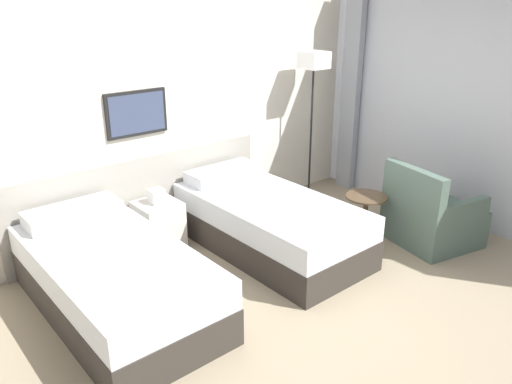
{
  "coord_description": "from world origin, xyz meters",
  "views": [
    {
      "loc": [
        -2.6,
        -2.45,
        2.39
      ],
      "look_at": [
        0.21,
        0.86,
        0.69
      ],
      "focal_mm": 35.0,
      "sensor_mm": 36.0,
      "label": 1
    }
  ],
  "objects_px": {
    "floor_lamp": "(313,73)",
    "side_table": "(365,209)",
    "bed_near_window": "(269,223)",
    "bed_near_door": "(114,279)",
    "armchair": "(431,218)",
    "nightstand": "(159,224)"
  },
  "relations": [
    {
      "from": "armchair",
      "to": "floor_lamp",
      "type": "bearing_deg",
      "value": 14.75
    },
    {
      "from": "bed_near_window",
      "to": "armchair",
      "type": "distance_m",
      "value": 1.68
    },
    {
      "from": "bed_near_door",
      "to": "floor_lamp",
      "type": "relative_size",
      "value": 1.11
    },
    {
      "from": "side_table",
      "to": "bed_near_window",
      "type": "bearing_deg",
      "value": 151.04
    },
    {
      "from": "bed_near_window",
      "to": "armchair",
      "type": "relative_size",
      "value": 2.17
    },
    {
      "from": "bed_near_door",
      "to": "side_table",
      "type": "height_order",
      "value": "bed_near_door"
    },
    {
      "from": "bed_near_window",
      "to": "floor_lamp",
      "type": "distance_m",
      "value": 1.97
    },
    {
      "from": "nightstand",
      "to": "side_table",
      "type": "bearing_deg",
      "value": -35.58
    },
    {
      "from": "bed_near_door",
      "to": "bed_near_window",
      "type": "bearing_deg",
      "value": 0.0
    },
    {
      "from": "bed_near_window",
      "to": "floor_lamp",
      "type": "xyz_separation_m",
      "value": [
        1.31,
        0.7,
        1.29
      ]
    },
    {
      "from": "nightstand",
      "to": "armchair",
      "type": "relative_size",
      "value": 0.68
    },
    {
      "from": "nightstand",
      "to": "floor_lamp",
      "type": "height_order",
      "value": "floor_lamp"
    },
    {
      "from": "nightstand",
      "to": "floor_lamp",
      "type": "relative_size",
      "value": 0.35
    },
    {
      "from": "nightstand",
      "to": "floor_lamp",
      "type": "xyz_separation_m",
      "value": [
        2.14,
        -0.04,
        1.32
      ]
    },
    {
      "from": "floor_lamp",
      "to": "bed_near_door",
      "type": "bearing_deg",
      "value": -166.68
    },
    {
      "from": "bed_near_door",
      "to": "armchair",
      "type": "height_order",
      "value": "armchair"
    },
    {
      "from": "floor_lamp",
      "to": "side_table",
      "type": "relative_size",
      "value": 3.71
    },
    {
      "from": "bed_near_window",
      "to": "side_table",
      "type": "distance_m",
      "value": 1.03
    },
    {
      "from": "side_table",
      "to": "armchair",
      "type": "bearing_deg",
      "value": -46.47
    },
    {
      "from": "floor_lamp",
      "to": "side_table",
      "type": "xyz_separation_m",
      "value": [
        -0.41,
        -1.2,
        -1.23
      ]
    },
    {
      "from": "bed_near_window",
      "to": "armchair",
      "type": "bearing_deg",
      "value": -35.83
    },
    {
      "from": "bed_near_window",
      "to": "floor_lamp",
      "type": "relative_size",
      "value": 1.11
    }
  ]
}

